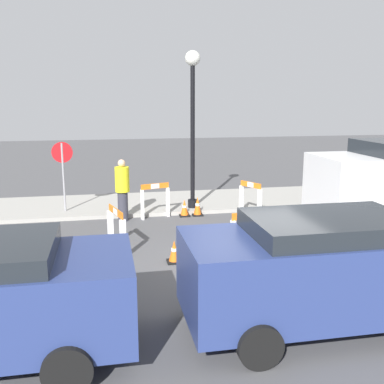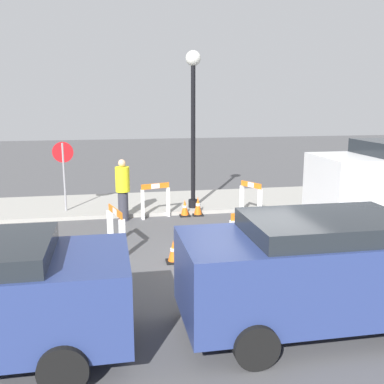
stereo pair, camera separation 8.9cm
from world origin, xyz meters
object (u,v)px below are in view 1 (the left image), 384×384
stop_sign (63,165)px  person_worker (122,188)px  parked_car_1 (327,266)px  streetlamp_post (193,108)px

stop_sign → person_worker: (1.65, -1.03, -0.56)m
person_worker → parked_car_1: size_ratio=0.41×
stop_sign → parked_car_1: size_ratio=0.48×
streetlamp_post → person_worker: (-2.13, -0.73, -2.17)m
stop_sign → parked_car_1: stop_sign is taller
streetlamp_post → person_worker: 3.13m
streetlamp_post → parked_car_1: size_ratio=1.09×
person_worker → stop_sign: bearing=-167.3°
stop_sign → streetlamp_post: bearing=179.0°
stop_sign → person_worker: 2.02m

